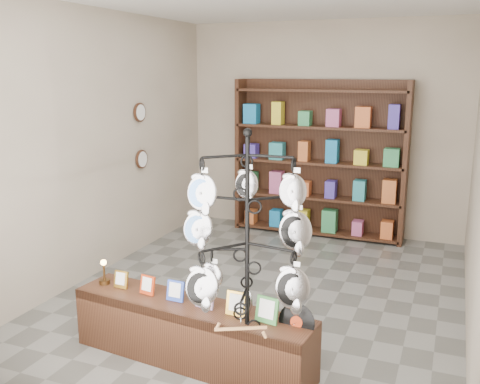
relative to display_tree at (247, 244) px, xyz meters
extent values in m
plane|color=slate|center=(-0.46, 1.67, -1.12)|extent=(5.00, 5.00, 0.00)
plane|color=#B6A793|center=(-0.46, 4.17, 0.38)|extent=(4.00, 0.00, 4.00)
plane|color=#B6A793|center=(-0.46, -0.83, 0.38)|extent=(4.00, 0.00, 4.00)
plane|color=#B6A793|center=(-2.46, 1.67, 0.38)|extent=(0.00, 5.00, 5.00)
cylinder|color=black|center=(0.00, 0.00, -1.11)|extent=(0.52, 0.52, 0.03)
cylinder|color=black|center=(0.00, 0.00, -0.18)|extent=(0.04, 0.04, 1.89)
sphere|color=black|center=(0.00, 0.00, 0.79)|extent=(0.06, 0.06, 0.06)
ellipsoid|color=silver|center=(-0.08, 0.18, -0.53)|extent=(0.10, 0.07, 0.20)
cube|color=#BE7F4F|center=(0.06, -0.26, -0.52)|extent=(0.33, 0.18, 0.04)
cube|color=black|center=(-0.54, 0.15, -0.87)|extent=(2.09, 0.63, 0.50)
cube|color=gold|center=(-1.24, 0.22, -0.54)|extent=(0.14, 0.06, 0.15)
cube|color=#AF2E0E|center=(-0.96, 0.19, -0.54)|extent=(0.14, 0.06, 0.16)
cube|color=#263FA5|center=(-0.68, 0.16, -0.53)|extent=(0.15, 0.07, 0.17)
cube|color=#E54C33|center=(-0.40, 0.13, -0.53)|extent=(0.16, 0.07, 0.18)
cube|color=gold|center=(-0.12, 0.10, -0.52)|extent=(0.17, 0.07, 0.19)
cube|color=#337233|center=(0.13, 0.08, -0.52)|extent=(0.18, 0.08, 0.20)
cylinder|color=black|center=(0.35, 0.10, -0.59)|extent=(0.29, 0.09, 0.28)
cylinder|color=#AF2E0E|center=(0.35, 0.10, -0.59)|extent=(0.10, 0.04, 0.09)
cylinder|color=#482E14|center=(-1.42, 0.24, -0.60)|extent=(0.09, 0.09, 0.04)
cylinder|color=#482E14|center=(-1.42, 0.24, -0.51)|extent=(0.02, 0.02, 0.13)
sphere|color=#FFBF59|center=(-1.42, 0.24, -0.42)|extent=(0.05, 0.05, 0.05)
cube|color=black|center=(-0.46, 4.11, -0.02)|extent=(2.40, 0.04, 2.20)
cube|color=black|center=(-1.64, 3.95, -0.02)|extent=(0.06, 0.36, 2.20)
cube|color=black|center=(0.72, 3.95, -0.02)|extent=(0.06, 0.36, 2.20)
cube|color=black|center=(-0.46, 3.95, -1.07)|extent=(2.36, 0.36, 0.04)
cube|color=black|center=(-0.46, 3.95, -0.57)|extent=(2.36, 0.36, 0.03)
cube|color=black|center=(-0.46, 3.95, -0.07)|extent=(2.36, 0.36, 0.04)
cube|color=black|center=(-0.46, 3.95, 0.43)|extent=(2.36, 0.36, 0.04)
cube|color=black|center=(-0.46, 3.95, 0.93)|extent=(2.36, 0.36, 0.04)
cylinder|color=black|center=(-2.43, 2.47, 0.68)|extent=(0.03, 0.24, 0.24)
cylinder|color=black|center=(-2.43, 2.47, 0.08)|extent=(0.03, 0.24, 0.24)
camera|label=1|loc=(1.31, -3.36, 1.20)|focal=40.00mm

